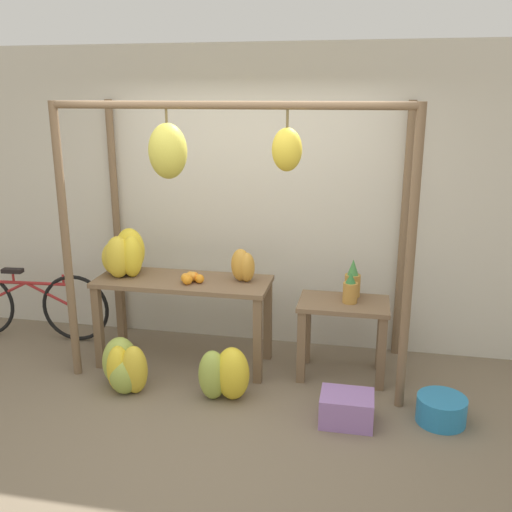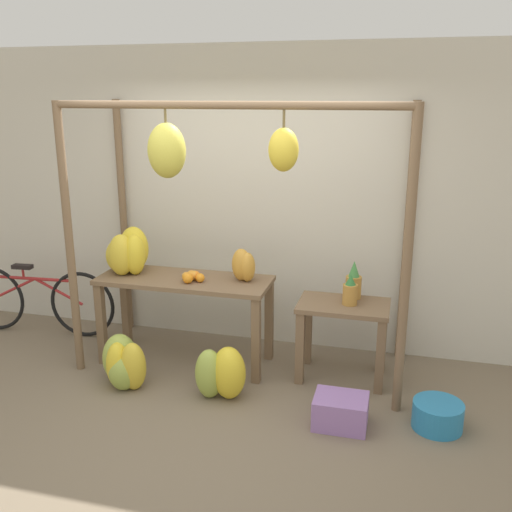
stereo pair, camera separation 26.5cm
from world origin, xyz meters
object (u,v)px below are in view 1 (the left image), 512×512
(orange_pile, at_px, (192,278))
(banana_pile_ground_right, at_px, (225,374))
(banana_pile_ground_left, at_px, (124,368))
(pineapple_cluster, at_px, (352,284))
(parked_bicycle, at_px, (28,304))
(banana_pile_on_table, at_px, (124,255))
(blue_bucket, at_px, (441,410))
(fruit_crate_white, at_px, (347,409))
(papaya_pile, at_px, (243,266))

(orange_pile, bearing_deg, banana_pile_ground_right, -49.86)
(orange_pile, height_order, banana_pile_ground_left, orange_pile)
(pineapple_cluster, height_order, parked_bicycle, pineapple_cluster)
(pineapple_cluster, distance_m, banana_pile_ground_left, 2.02)
(orange_pile, distance_m, banana_pile_ground_right, 0.89)
(banana_pile_on_table, xyz_separation_m, blue_bucket, (2.73, -0.60, -0.88))
(banana_pile_on_table, relative_size, banana_pile_ground_right, 1.06)
(blue_bucket, bearing_deg, banana_pile_ground_left, -179.75)
(pineapple_cluster, xyz_separation_m, parked_bicycle, (-3.15, 0.09, -0.45))
(banana_pile_ground_right, height_order, blue_bucket, banana_pile_ground_right)
(pineapple_cluster, distance_m, fruit_crate_white, 1.09)
(orange_pile, distance_m, fruit_crate_white, 1.69)
(banana_pile_ground_right, xyz_separation_m, blue_bucket, (1.66, -0.01, -0.11))
(parked_bicycle, bearing_deg, blue_bucket, -11.40)
(orange_pile, distance_m, parked_bicycle, 1.88)
(banana_pile_on_table, bearing_deg, banana_pile_ground_left, -70.16)
(banana_pile_ground_left, height_order, papaya_pile, papaya_pile)
(banana_pile_on_table, height_order, banana_pile_ground_right, banana_pile_on_table)
(pineapple_cluster, xyz_separation_m, papaya_pile, (-0.93, -0.06, 0.12))
(blue_bucket, relative_size, parked_bicycle, 0.22)
(banana_pile_ground_right, relative_size, blue_bucket, 1.25)
(parked_bicycle, bearing_deg, banana_pile_ground_left, -30.20)
(fruit_crate_white, bearing_deg, parked_bicycle, 163.72)
(pineapple_cluster, bearing_deg, papaya_pile, -176.37)
(banana_pile_on_table, relative_size, orange_pile, 2.37)
(banana_pile_on_table, height_order, fruit_crate_white, banana_pile_on_table)
(orange_pile, xyz_separation_m, parked_bicycle, (-1.79, 0.28, -0.48))
(parked_bicycle, distance_m, papaya_pile, 2.30)
(pineapple_cluster, height_order, papaya_pile, papaya_pile)
(banana_pile_ground_right, height_order, papaya_pile, papaya_pile)
(banana_pile_on_table, relative_size, fruit_crate_white, 1.24)
(banana_pile_on_table, distance_m, pineapple_cluster, 2.02)
(banana_pile_ground_left, bearing_deg, pineapple_cluster, 21.47)
(banana_pile_on_table, relative_size, banana_pile_ground_left, 1.04)
(fruit_crate_white, bearing_deg, banana_pile_ground_left, 175.70)
(banana_pile_on_table, relative_size, blue_bucket, 1.33)
(blue_bucket, distance_m, parked_bicycle, 3.95)
(banana_pile_ground_right, bearing_deg, banana_pile_ground_left, -178.28)
(banana_pile_on_table, distance_m, parked_bicycle, 1.31)
(orange_pile, xyz_separation_m, papaya_pile, (0.43, 0.13, 0.09))
(orange_pile, bearing_deg, banana_pile_ground_left, -130.17)
(banana_pile_ground_right, height_order, fruit_crate_white, banana_pile_ground_right)
(orange_pile, bearing_deg, parked_bicycle, 171.20)
(banana_pile_on_table, xyz_separation_m, banana_pile_ground_right, (1.07, -0.59, -0.77))
(pineapple_cluster, xyz_separation_m, banana_pile_ground_right, (-0.95, -0.68, -0.59))
(pineapple_cluster, bearing_deg, parked_bicycle, 178.42)
(banana_pile_on_table, distance_m, banana_pile_ground_left, 1.02)
(papaya_pile, bearing_deg, pineapple_cluster, 3.63)
(blue_bucket, bearing_deg, banana_pile_on_table, 167.55)
(pineapple_cluster, distance_m, papaya_pile, 0.94)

